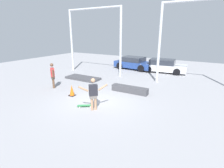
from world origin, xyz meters
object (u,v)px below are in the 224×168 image
Objects in this scene: bystander at (53,75)px; grind_box at (130,89)px; skateboard at (85,106)px; parked_car_blue at (134,63)px; traffic_cone at (72,91)px; manual_pad at (83,78)px; parked_car_white at (163,66)px; skateboarder at (93,93)px.

grind_box is at bearing -125.65° from bystander.
grind_box reaches higher than skateboard.
parked_car_blue is (-2.81, 7.10, 0.42)m from grind_box.
bystander is (-2.22, -8.89, 0.33)m from parked_car_blue.
manual_pad is at bearing 119.83° from traffic_cone.
traffic_cone is (-2.82, -2.33, 0.12)m from grind_box.
parked_car_blue is at bearing 175.25° from parked_car_white.
parked_car_white is 10.40m from bystander.
bystander is (-0.26, -2.87, 0.86)m from manual_pad.
skateboarder is 2.44× the size of traffic_cone.
parked_car_blue is at bearing 111.61° from grind_box.
grind_box is 0.56× the size of parked_car_white.
skateboarder is 2.12× the size of skateboard.
bystander is at bearing 115.86° from skateboarder.
manual_pad is 6.35m from parked_car_blue.
parked_car_white is at bearing -85.94° from bystander.
parked_car_blue is 9.17m from bystander.
grind_box is 3.58× the size of traffic_cone.
skateboarder reaches higher than parked_car_blue.
manual_pad is 1.67× the size of bystander.
skateboarder is 10.68m from parked_car_blue.
skateboarder reaches higher than grind_box.
manual_pad is (-3.70, 4.31, 0.02)m from skateboard.
grind_box is 3.66m from traffic_cone.
skateboarder is 0.68× the size of grind_box.
manual_pad is 0.67× the size of parked_car_white.
grind_box is 0.57× the size of parked_car_blue.
bystander reaches higher than traffic_cone.
manual_pad is (-4.32, 4.38, -0.82)m from skateboarder.
grind_box is (1.07, 3.24, 0.14)m from skateboard.
parked_car_blue is 2.41× the size of bystander.
parked_car_white is (0.27, 7.15, 0.40)m from grind_box.
grind_box is (0.44, 3.31, -0.70)m from skateboarder.
bystander is (-5.03, -1.80, 0.74)m from grind_box.
bystander is at bearing 123.96° from skateboard.
skateboarder is 6.21m from manual_pad.
skateboard is 10.48m from parked_car_white.
skateboarder is at bearing -97.65° from grind_box.
manual_pad is 3.01m from bystander.
skateboarder reaches higher than traffic_cone.
skateboard is at bearing -49.37° from manual_pad.
parked_car_white reaches higher than grind_box.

